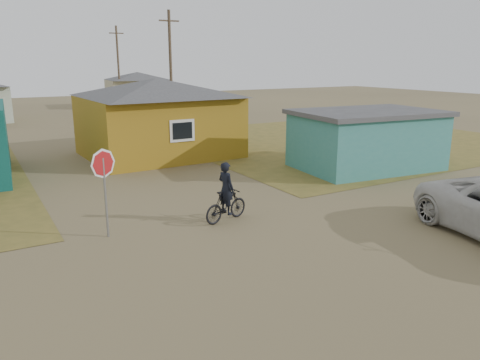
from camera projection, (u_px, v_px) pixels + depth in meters
name	position (u px, v px, depth m)	size (l,w,h in m)	color
ground	(270.00, 264.00, 11.20)	(120.00, 120.00, 0.00)	olive
grass_ne	(342.00, 139.00, 28.90)	(20.00, 18.00, 0.00)	olive
house_yellow	(158.00, 116.00, 23.64)	(7.72, 6.76, 3.90)	olive
shed_turquoise	(366.00, 139.00, 20.94)	(6.71, 4.93, 2.60)	teal
house_beige_east	(138.00, 89.00, 49.11)	(6.95, 6.05, 3.60)	tan
utility_pole_near	(171.00, 70.00, 31.77)	(1.40, 0.20, 8.00)	brown
utility_pole_far	(118.00, 67.00, 45.65)	(1.40, 0.20, 8.00)	brown
stop_sign	(104.00, 173.00, 12.50)	(0.81, 0.09, 2.47)	gray
cyclist	(226.00, 200.00, 14.06)	(1.68, 0.85, 1.83)	black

